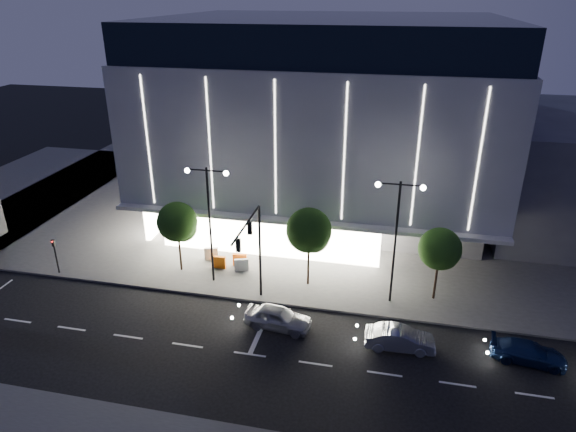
# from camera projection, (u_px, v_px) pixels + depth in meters

# --- Properties ---
(ground) EXTENTS (160.00, 160.00, 0.00)m
(ground) POSITION_uv_depth(u_px,v_px,m) (226.00, 335.00, 32.55)
(ground) COLOR black
(ground) RESTS_ON ground
(sidewalk_museum) EXTENTS (70.00, 40.00, 0.15)m
(sidewalk_museum) POSITION_uv_depth(u_px,v_px,m) (347.00, 201.00, 52.99)
(sidewalk_museum) COLOR #474747
(sidewalk_museum) RESTS_ON ground
(museum) EXTENTS (30.00, 25.80, 18.00)m
(museum) POSITION_uv_depth(u_px,v_px,m) (328.00, 116.00, 48.17)
(museum) COLOR #4C4C51
(museum) RESTS_ON ground
(traffic_mast) EXTENTS (0.33, 5.89, 7.07)m
(traffic_mast) POSITION_uv_depth(u_px,v_px,m) (254.00, 243.00, 33.31)
(traffic_mast) COLOR black
(traffic_mast) RESTS_ON ground
(street_lamp_west) EXTENTS (3.16, 0.36, 9.00)m
(street_lamp_west) POSITION_uv_depth(u_px,v_px,m) (209.00, 209.00, 36.10)
(street_lamp_west) COLOR black
(street_lamp_west) RESTS_ON ground
(street_lamp_east) EXTENTS (3.16, 0.36, 9.00)m
(street_lamp_east) POSITION_uv_depth(u_px,v_px,m) (397.00, 225.00, 33.55)
(street_lamp_east) COLOR black
(street_lamp_east) RESTS_ON ground
(ped_signal_far) EXTENTS (0.22, 0.24, 3.00)m
(ped_signal_far) POSITION_uv_depth(u_px,v_px,m) (55.00, 253.00, 38.75)
(ped_signal_far) COLOR black
(ped_signal_far) RESTS_ON ground
(tree_left) EXTENTS (3.02, 3.02, 5.72)m
(tree_left) POSITION_uv_depth(u_px,v_px,m) (178.00, 224.00, 38.37)
(tree_left) COLOR black
(tree_left) RESTS_ON ground
(tree_mid) EXTENTS (3.25, 3.25, 6.15)m
(tree_mid) POSITION_uv_depth(u_px,v_px,m) (309.00, 233.00, 36.29)
(tree_mid) COLOR black
(tree_mid) RESTS_ON ground
(tree_right) EXTENTS (2.91, 2.91, 5.51)m
(tree_right) POSITION_uv_depth(u_px,v_px,m) (440.00, 251.00, 34.70)
(tree_right) COLOR black
(tree_right) RESTS_ON ground
(car_lead) EXTENTS (4.54, 2.23, 1.49)m
(car_lead) POSITION_uv_depth(u_px,v_px,m) (278.00, 318.00, 33.01)
(car_lead) COLOR #A0A3A8
(car_lead) RESTS_ON ground
(car_second) EXTENTS (4.28, 1.66, 1.39)m
(car_second) POSITION_uv_depth(u_px,v_px,m) (400.00, 339.00, 31.09)
(car_second) COLOR #BABEC2
(car_second) RESTS_ON ground
(car_third) EXTENTS (4.42, 2.18, 1.24)m
(car_third) POSITION_uv_depth(u_px,v_px,m) (529.00, 352.00, 30.02)
(car_third) COLOR navy
(car_third) RESTS_ON ground
(barrier_a) EXTENTS (1.11, 0.29, 1.00)m
(barrier_a) POSITION_uv_depth(u_px,v_px,m) (219.00, 262.00, 39.93)
(barrier_a) COLOR orange
(barrier_a) RESTS_ON sidewalk_museum
(barrier_b) EXTENTS (1.13, 0.55, 1.00)m
(barrier_b) POSITION_uv_depth(u_px,v_px,m) (211.00, 254.00, 41.24)
(barrier_b) COLOR #BBBBBB
(barrier_b) RESTS_ON sidewalk_museum
(barrier_c) EXTENTS (1.12, 0.39, 1.00)m
(barrier_c) POSITION_uv_depth(u_px,v_px,m) (240.00, 260.00, 40.27)
(barrier_c) COLOR #EC5D0D
(barrier_c) RESTS_ON sidewalk_museum
(barrier_d) EXTENTS (1.12, 0.61, 1.00)m
(barrier_d) POSITION_uv_depth(u_px,v_px,m) (241.00, 265.00, 39.54)
(barrier_d) COLOR #BABABA
(barrier_d) RESTS_ON sidewalk_museum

